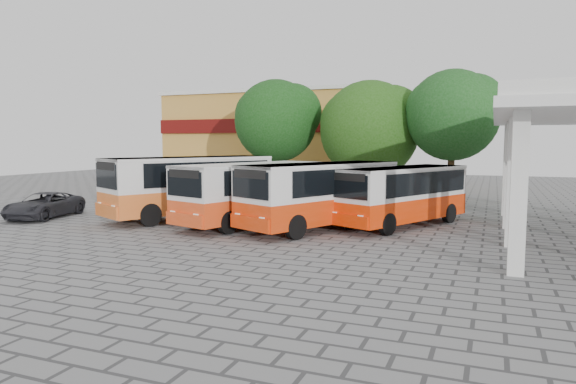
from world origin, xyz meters
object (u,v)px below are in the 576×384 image
at_px(bus_far_right, 402,192).
at_px(bus_centre_left, 251,189).
at_px(bus_far_left, 190,183).
at_px(parked_car, 44,205).
at_px(bus_centre_right, 321,191).

bearing_deg(bus_far_right, bus_centre_left, -136.77).
distance_m(bus_far_left, bus_centre_left, 3.78).
bearing_deg(bus_far_left, bus_centre_left, 17.68).
bearing_deg(parked_car, bus_far_left, 9.45).
height_order(bus_centre_right, bus_far_right, bus_centre_right).
xyz_separation_m(bus_far_left, bus_centre_left, (3.72, -0.64, -0.14)).
xyz_separation_m(bus_far_right, parked_car, (-17.22, -4.12, -0.92)).
relative_size(bus_far_right, parked_car, 1.76).
distance_m(bus_centre_left, bus_centre_right, 3.38).
bearing_deg(bus_centre_right, bus_centre_left, -155.01).
relative_size(bus_far_left, bus_centre_right, 1.06).
distance_m(bus_centre_right, bus_far_right, 3.80).
relative_size(bus_far_left, bus_centre_left, 1.10).
xyz_separation_m(bus_centre_left, parked_car, (-10.65, -2.04, -1.00)).
relative_size(bus_far_left, bus_far_right, 1.14).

